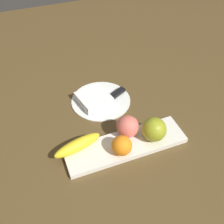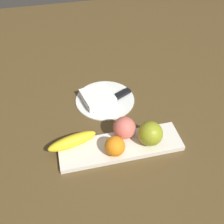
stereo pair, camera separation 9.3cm
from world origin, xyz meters
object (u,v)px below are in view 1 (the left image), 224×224
(apple, at_px, (154,129))
(peach, at_px, (128,126))
(banana, at_px, (78,145))
(knife, at_px, (113,96))
(fruit_tray, at_px, (125,144))
(folded_napkin, at_px, (94,98))
(dinner_plate, at_px, (101,100))
(orange_near_apple, at_px, (122,146))

(apple, bearing_deg, peach, -31.86)
(banana, bearing_deg, apple, 156.90)
(knife, bearing_deg, peach, 55.49)
(fruit_tray, bearing_deg, folded_napkin, -83.21)
(banana, distance_m, dinner_plate, 0.26)
(fruit_tray, height_order, dinner_plate, fruit_tray)
(apple, distance_m, orange_near_apple, 0.12)
(apple, relative_size, orange_near_apple, 1.25)
(fruit_tray, xyz_separation_m, orange_near_apple, (0.03, 0.03, 0.04))
(peach, height_order, knife, peach)
(orange_near_apple, distance_m, peach, 0.08)
(fruit_tray, distance_m, peach, 0.06)
(orange_near_apple, distance_m, knife, 0.27)
(apple, relative_size, peach, 1.08)
(fruit_tray, distance_m, folded_napkin, 0.24)
(orange_near_apple, distance_m, folded_napkin, 0.27)
(peach, height_order, dinner_plate, peach)
(orange_near_apple, bearing_deg, dinner_plate, -95.49)
(apple, height_order, folded_napkin, apple)
(folded_napkin, height_order, knife, folded_napkin)
(apple, xyz_separation_m, banana, (0.24, -0.04, -0.02))
(orange_near_apple, xyz_separation_m, peach, (-0.05, -0.06, 0.01))
(apple, distance_m, dinner_plate, 0.27)
(apple, bearing_deg, banana, -9.93)
(banana, height_order, knife, banana)
(peach, relative_size, knife, 0.43)
(banana, height_order, dinner_plate, banana)
(knife, bearing_deg, dinner_plate, -34.26)
(apple, bearing_deg, knife, -79.68)
(apple, xyz_separation_m, knife, (0.04, -0.24, -0.04))
(dinner_plate, bearing_deg, apple, 110.23)
(apple, relative_size, folded_napkin, 0.71)
(orange_near_apple, bearing_deg, banana, -25.81)
(dinner_plate, bearing_deg, fruit_tray, 90.00)
(banana, relative_size, knife, 0.93)
(orange_near_apple, relative_size, peach, 0.86)
(banana, xyz_separation_m, dinner_plate, (-0.15, -0.21, -0.03))
(orange_near_apple, bearing_deg, folded_napkin, -89.46)
(orange_near_apple, height_order, peach, peach)
(banana, height_order, peach, peach)
(dinner_plate, distance_m, folded_napkin, 0.03)
(banana, xyz_separation_m, knife, (-0.20, -0.20, -0.02))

